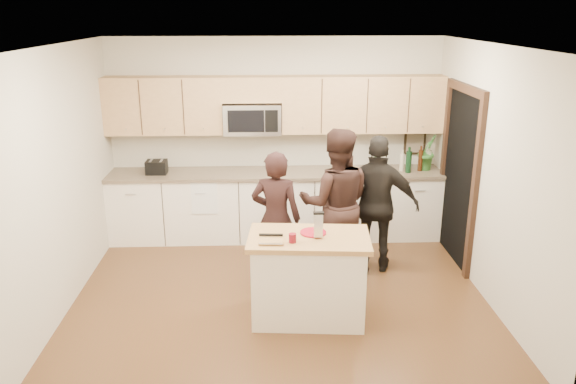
{
  "coord_description": "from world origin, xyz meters",
  "views": [
    {
      "loc": [
        -0.14,
        -5.62,
        3.03
      ],
      "look_at": [
        0.1,
        0.35,
        1.08
      ],
      "focal_mm": 35.0,
      "sensor_mm": 36.0,
      "label": 1
    }
  ],
  "objects_px": {
    "woman_left": "(276,218)",
    "toaster": "(157,167)",
    "woman_right": "(377,205)",
    "woman_center": "(336,203)",
    "island": "(308,277)"
  },
  "relations": [
    {
      "from": "woman_left",
      "to": "toaster",
      "type": "bearing_deg",
      "value": -27.52
    },
    {
      "from": "woman_right",
      "to": "woman_left",
      "type": "bearing_deg",
      "value": 28.94
    },
    {
      "from": "island",
      "to": "woman_center",
      "type": "xyz_separation_m",
      "value": [
        0.39,
        1.01,
        0.43
      ]
    },
    {
      "from": "toaster",
      "to": "island",
      "type": "bearing_deg",
      "value": -49.27
    },
    {
      "from": "woman_center",
      "to": "toaster",
      "type": "bearing_deg",
      "value": -23.76
    },
    {
      "from": "woman_center",
      "to": "woman_right",
      "type": "xyz_separation_m",
      "value": [
        0.51,
        0.1,
        -0.06
      ]
    },
    {
      "from": "woman_left",
      "to": "woman_right",
      "type": "xyz_separation_m",
      "value": [
        1.21,
        0.28,
        0.05
      ]
    },
    {
      "from": "woman_left",
      "to": "woman_right",
      "type": "distance_m",
      "value": 1.24
    },
    {
      "from": "toaster",
      "to": "woman_right",
      "type": "bearing_deg",
      "value": -21.02
    },
    {
      "from": "woman_left",
      "to": "woman_right",
      "type": "bearing_deg",
      "value": -153.74
    },
    {
      "from": "island",
      "to": "woman_right",
      "type": "bearing_deg",
      "value": 55.48
    },
    {
      "from": "island",
      "to": "woman_center",
      "type": "relative_size",
      "value": 0.71
    },
    {
      "from": "island",
      "to": "woman_center",
      "type": "bearing_deg",
      "value": 73.5
    },
    {
      "from": "woman_right",
      "to": "toaster",
      "type": "bearing_deg",
      "value": -5.15
    },
    {
      "from": "woman_center",
      "to": "woman_right",
      "type": "height_order",
      "value": "woman_center"
    }
  ]
}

